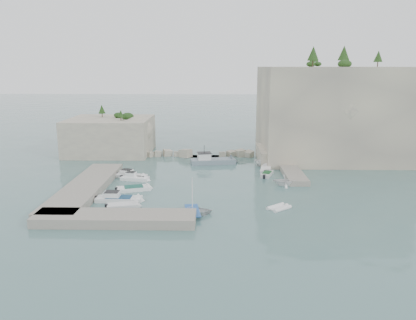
{
  "coord_description": "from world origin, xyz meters",
  "views": [
    {
      "loc": [
        1.27,
        -54.84,
        17.15
      ],
      "look_at": [
        0.0,
        6.0,
        3.0
      ],
      "focal_mm": 35.0,
      "sensor_mm": 36.0,
      "label": 1
    }
  ],
  "objects_px": {
    "tender_east_b": "(267,176)",
    "work_boat": "(213,164)",
    "motorboat_b": "(135,180)",
    "tender_east_c": "(266,171)",
    "motorboat_a": "(131,178)",
    "inflatable_dinghy": "(279,209)",
    "motorboat_e": "(123,208)",
    "motorboat_d": "(119,201)",
    "tender_east_a": "(285,186)",
    "tender_east_d": "(266,166)",
    "rowboat": "(193,215)",
    "motorboat_c": "(134,190)"
  },
  "relations": [
    {
      "from": "inflatable_dinghy",
      "to": "work_boat",
      "type": "distance_m",
      "value": 25.04
    },
    {
      "from": "tender_east_a",
      "to": "tender_east_d",
      "type": "bearing_deg",
      "value": 14.48
    },
    {
      "from": "motorboat_b",
      "to": "tender_east_a",
      "type": "relative_size",
      "value": 1.38
    },
    {
      "from": "motorboat_a",
      "to": "tender_east_d",
      "type": "relative_size",
      "value": 1.36
    },
    {
      "from": "motorboat_d",
      "to": "motorboat_a",
      "type": "bearing_deg",
      "value": 95.11
    },
    {
      "from": "motorboat_d",
      "to": "inflatable_dinghy",
      "type": "distance_m",
      "value": 20.53
    },
    {
      "from": "motorboat_c",
      "to": "tender_east_b",
      "type": "distance_m",
      "value": 21.42
    },
    {
      "from": "tender_east_b",
      "to": "tender_east_d",
      "type": "relative_size",
      "value": 0.97
    },
    {
      "from": "motorboat_b",
      "to": "tender_east_b",
      "type": "height_order",
      "value": "motorboat_b"
    },
    {
      "from": "motorboat_c",
      "to": "tender_east_b",
      "type": "height_order",
      "value": "same"
    },
    {
      "from": "tender_east_c",
      "to": "work_boat",
      "type": "distance_m",
      "value": 10.18
    },
    {
      "from": "motorboat_e",
      "to": "tender_east_c",
      "type": "distance_m",
      "value": 27.26
    },
    {
      "from": "motorboat_b",
      "to": "inflatable_dinghy",
      "type": "distance_m",
      "value": 23.74
    },
    {
      "from": "motorboat_b",
      "to": "motorboat_d",
      "type": "relative_size",
      "value": 0.73
    },
    {
      "from": "motorboat_a",
      "to": "tender_east_c",
      "type": "height_order",
      "value": "motorboat_a"
    },
    {
      "from": "motorboat_a",
      "to": "motorboat_c",
      "type": "distance_m",
      "value": 6.88
    },
    {
      "from": "rowboat",
      "to": "motorboat_d",
      "type": "bearing_deg",
      "value": 56.22
    },
    {
      "from": "inflatable_dinghy",
      "to": "tender_east_b",
      "type": "height_order",
      "value": "tender_east_b"
    },
    {
      "from": "inflatable_dinghy",
      "to": "tender_east_a",
      "type": "bearing_deg",
      "value": 37.92
    },
    {
      "from": "motorboat_c",
      "to": "inflatable_dinghy",
      "type": "relative_size",
      "value": 1.65
    },
    {
      "from": "motorboat_a",
      "to": "inflatable_dinghy",
      "type": "distance_m",
      "value": 25.27
    },
    {
      "from": "rowboat",
      "to": "tender_east_c",
      "type": "distance_m",
      "value": 23.58
    },
    {
      "from": "motorboat_a",
      "to": "motorboat_b",
      "type": "height_order",
      "value": "same"
    },
    {
      "from": "motorboat_c",
      "to": "inflatable_dinghy",
      "type": "height_order",
      "value": "motorboat_c"
    },
    {
      "from": "tender_east_d",
      "to": "motorboat_d",
      "type": "bearing_deg",
      "value": 131.45
    },
    {
      "from": "rowboat",
      "to": "motorboat_e",
      "type": "bearing_deg",
      "value": 67.9
    },
    {
      "from": "motorboat_a",
      "to": "motorboat_d",
      "type": "bearing_deg",
      "value": -70.83
    },
    {
      "from": "inflatable_dinghy",
      "to": "tender_east_d",
      "type": "bearing_deg",
      "value": 48.32
    },
    {
      "from": "motorboat_c",
      "to": "tender_east_c",
      "type": "height_order",
      "value": "same"
    },
    {
      "from": "motorboat_a",
      "to": "motorboat_e",
      "type": "height_order",
      "value": "motorboat_a"
    },
    {
      "from": "tender_east_a",
      "to": "motorboat_b",
      "type": "bearing_deg",
      "value": 92.23
    },
    {
      "from": "motorboat_d",
      "to": "motorboat_e",
      "type": "distance_m",
      "value": 2.76
    },
    {
      "from": "rowboat",
      "to": "tender_east_a",
      "type": "height_order",
      "value": "tender_east_a"
    },
    {
      "from": "motorboat_a",
      "to": "motorboat_b",
      "type": "distance_m",
      "value": 1.71
    },
    {
      "from": "motorboat_b",
      "to": "tender_east_c",
      "type": "xyz_separation_m",
      "value": [
        20.82,
        6.26,
        0.0
      ]
    },
    {
      "from": "motorboat_d",
      "to": "rowboat",
      "type": "height_order",
      "value": "motorboat_d"
    },
    {
      "from": "rowboat",
      "to": "tender_east_d",
      "type": "xyz_separation_m",
      "value": [
        11.59,
        23.86,
        0.0
      ]
    },
    {
      "from": "rowboat",
      "to": "tender_east_a",
      "type": "xyz_separation_m",
      "value": [
        12.88,
        12.19,
        0.0
      ]
    },
    {
      "from": "motorboat_c",
      "to": "tender_east_c",
      "type": "relative_size",
      "value": 1.04
    },
    {
      "from": "tender_east_a",
      "to": "motorboat_a",
      "type": "bearing_deg",
      "value": 88.92
    },
    {
      "from": "tender_east_b",
      "to": "rowboat",
      "type": "bearing_deg",
      "value": 168.47
    },
    {
      "from": "motorboat_d",
      "to": "tender_east_c",
      "type": "distance_m",
      "value": 26.44
    },
    {
      "from": "tender_east_b",
      "to": "work_boat",
      "type": "height_order",
      "value": "work_boat"
    },
    {
      "from": "motorboat_b",
      "to": "motorboat_c",
      "type": "relative_size",
      "value": 0.93
    },
    {
      "from": "motorboat_c",
      "to": "motorboat_e",
      "type": "bearing_deg",
      "value": -107.17
    },
    {
      "from": "rowboat",
      "to": "tender_east_b",
      "type": "xyz_separation_m",
      "value": [
        10.9,
        17.6,
        0.0
      ]
    },
    {
      "from": "tender_east_c",
      "to": "motorboat_e",
      "type": "bearing_deg",
      "value": 143.77
    },
    {
      "from": "motorboat_a",
      "to": "tender_east_a",
      "type": "bearing_deg",
      "value": 6.16
    },
    {
      "from": "motorboat_b",
      "to": "rowboat",
      "type": "bearing_deg",
      "value": -44.23
    },
    {
      "from": "motorboat_b",
      "to": "rowboat",
      "type": "distance_m",
      "value": 17.49
    }
  ]
}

